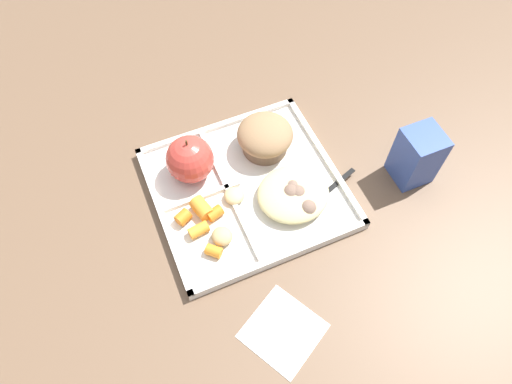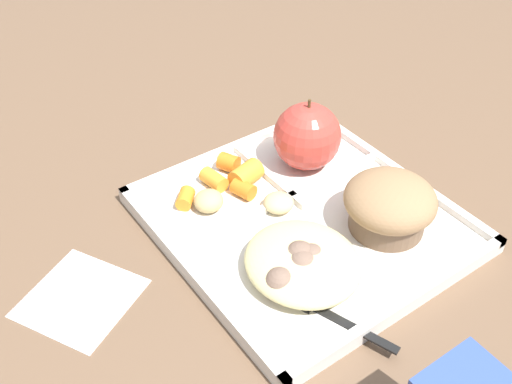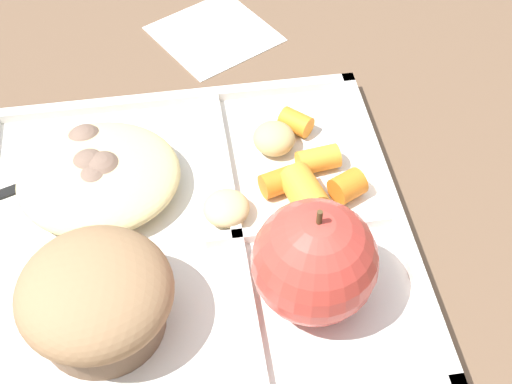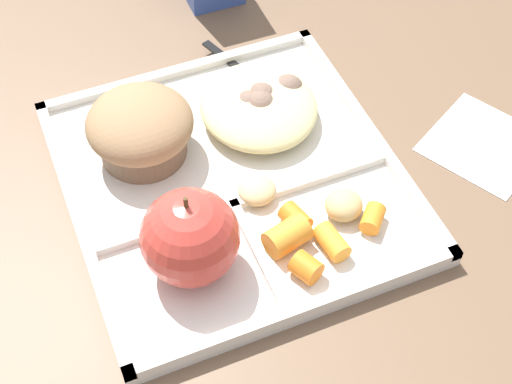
{
  "view_description": "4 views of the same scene",
  "coord_description": "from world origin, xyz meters",
  "px_view_note": "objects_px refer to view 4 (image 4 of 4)",
  "views": [
    {
      "loc": [
        -0.15,
        -0.39,
        0.68
      ],
      "look_at": [
        0.0,
        -0.03,
        0.04
      ],
      "focal_mm": 32.24,
      "sensor_mm": 36.0,
      "label": 1
    },
    {
      "loc": [
        0.37,
        -0.33,
        0.47
      ],
      "look_at": [
        -0.03,
        -0.04,
        0.05
      ],
      "focal_mm": 42.88,
      "sensor_mm": 36.0,
      "label": 2
    },
    {
      "loc": [
        0.0,
        0.32,
        0.42
      ],
      "look_at": [
        -0.05,
        0.01,
        0.06
      ],
      "focal_mm": 50.09,
      "sensor_mm": 36.0,
      "label": 3
    },
    {
      "loc": [
        -0.42,
        0.15,
        0.55
      ],
      "look_at": [
        -0.06,
        -0.0,
        0.05
      ],
      "focal_mm": 53.48,
      "sensor_mm": 36.0,
      "label": 4
    }
  ],
  "objects_px": {
    "lunch_tray": "(233,182)",
    "green_apple": "(190,237)",
    "bran_muffin": "(141,129)",
    "plastic_fork": "(254,80)"
  },
  "relations": [
    {
      "from": "lunch_tray",
      "to": "plastic_fork",
      "type": "height_order",
      "value": "lunch_tray"
    },
    {
      "from": "bran_muffin",
      "to": "lunch_tray",
      "type": "bearing_deg",
      "value": -134.38
    },
    {
      "from": "green_apple",
      "to": "bran_muffin",
      "type": "xyz_separation_m",
      "value": [
        0.14,
        -0.0,
        -0.01
      ]
    },
    {
      "from": "lunch_tray",
      "to": "plastic_fork",
      "type": "xyz_separation_m",
      "value": [
        0.11,
        -0.07,
        0.01
      ]
    },
    {
      "from": "bran_muffin",
      "to": "plastic_fork",
      "type": "bearing_deg",
      "value": -69.32
    },
    {
      "from": "bran_muffin",
      "to": "plastic_fork",
      "type": "height_order",
      "value": "bran_muffin"
    },
    {
      "from": "lunch_tray",
      "to": "green_apple",
      "type": "distance_m",
      "value": 0.11
    },
    {
      "from": "lunch_tray",
      "to": "plastic_fork",
      "type": "bearing_deg",
      "value": -30.77
    },
    {
      "from": "green_apple",
      "to": "bran_muffin",
      "type": "height_order",
      "value": "green_apple"
    },
    {
      "from": "bran_muffin",
      "to": "plastic_fork",
      "type": "relative_size",
      "value": 0.74
    }
  ]
}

